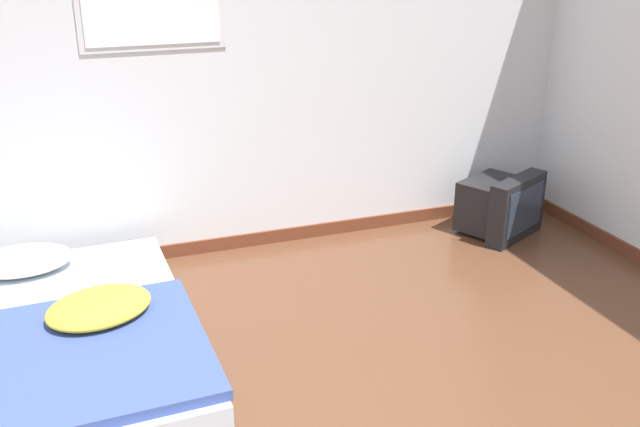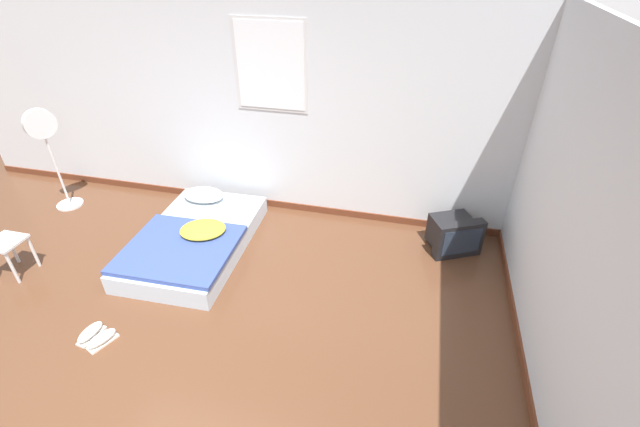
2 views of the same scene
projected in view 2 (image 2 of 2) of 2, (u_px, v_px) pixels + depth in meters
The scene contains 8 objects.
ground_plane at pixel (147, 383), 3.43m from camera, with size 20.00×20.00×0.00m, color brown.
wall_back at pixel (258, 110), 5.01m from camera, with size 8.33×0.08×2.60m.
wall_right at pixel (623, 349), 2.13m from camera, with size 0.08×7.97×2.60m.
mattress_bed at pixel (195, 238), 4.84m from camera, with size 1.17×1.84×0.36m.
crt_tv at pixel (453, 234), 4.80m from camera, with size 0.63×0.59×0.43m.
side_stool at pixel (7, 248), 4.39m from camera, with size 0.32×0.32×0.41m.
sneaker_pair at pixel (96, 336), 3.77m from camera, with size 0.32×0.31×0.10m.
standing_fan at pixel (46, 141), 5.19m from camera, with size 0.33×0.36×1.32m.
Camera 2 is at (1.86, -1.73, 3.02)m, focal length 24.00 mm.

